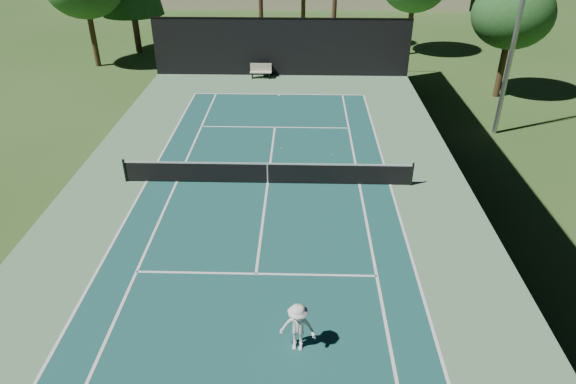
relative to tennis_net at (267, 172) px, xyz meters
name	(u,v)px	position (x,y,z in m)	size (l,w,h in m)	color
ground	(268,183)	(0.00, 0.00, -0.56)	(160.00, 160.00, 0.00)	#30511E
apron_slab	(268,183)	(0.00, 0.00, -0.55)	(18.00, 32.00, 0.01)	#628C62
court_surface	(268,183)	(0.00, 0.00, -0.55)	(10.97, 23.77, 0.01)	#19504B
court_lines	(268,183)	(0.00, 0.00, -0.54)	(11.07, 23.87, 0.01)	white
tennis_net	(267,172)	(0.00, 0.00, 0.00)	(12.90, 0.10, 1.10)	black
fence	(267,142)	(0.00, 0.06, 1.45)	(18.04, 32.05, 4.03)	black
player	(298,328)	(1.46, -9.66, 0.24)	(1.03, 0.59, 1.59)	white
tennis_ball_b	(281,148)	(0.47, 3.61, -0.52)	(0.07, 0.07, 0.07)	#DCED36
tennis_ball_c	(332,154)	(3.02, 2.99, -0.53)	(0.06, 0.06, 0.06)	#D6EF36
tennis_ball_d	(153,131)	(-6.65, 5.59, -0.52)	(0.07, 0.07, 0.07)	#C2DA31
park_bench	(261,70)	(-1.43, 15.35, -0.01)	(1.50, 0.45, 1.02)	beige
trash_bin	(267,70)	(-1.04, 15.74, -0.08)	(0.56, 0.56, 0.95)	black
decid_tree_b	(513,14)	(14.00, 12.00, 4.52)	(4.80, 4.80, 7.14)	#49341F
light_pole	(521,9)	(12.00, 6.00, 5.90)	(0.90, 0.25, 12.22)	#919399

